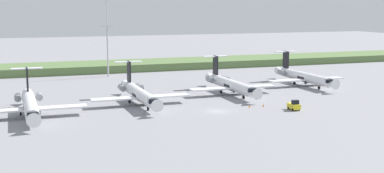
{
  "coord_description": "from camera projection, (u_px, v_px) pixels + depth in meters",
  "views": [
    {
      "loc": [
        -42.13,
        -102.15,
        22.91
      ],
      "look_at": [
        0.0,
        16.45,
        3.0
      ],
      "focal_mm": 48.36,
      "sensor_mm": 36.0,
      "label": 1
    }
  ],
  "objects": [
    {
      "name": "ground_plane",
      "position": [
        175.0,
        90.0,
        140.5
      ],
      "size": [
        500.0,
        500.0,
        0.0
      ],
      "primitive_type": "plane",
      "color": "gray"
    },
    {
      "name": "grass_berm",
      "position": [
        134.0,
        65.0,
        186.14
      ],
      "size": [
        320.0,
        20.0,
        2.65
      ],
      "primitive_type": "cube",
      "color": "#597542",
      "rests_on": "ground"
    },
    {
      "name": "regional_jet_nearest",
      "position": [
        30.0,
        104.0,
        106.94
      ],
      "size": [
        22.81,
        31.0,
        9.0
      ],
      "color": "white",
      "rests_on": "ground"
    },
    {
      "name": "regional_jet_second",
      "position": [
        139.0,
        93.0,
        120.38
      ],
      "size": [
        22.81,
        31.0,
        9.0
      ],
      "color": "white",
      "rests_on": "ground"
    },
    {
      "name": "regional_jet_third",
      "position": [
        230.0,
        84.0,
        134.23
      ],
      "size": [
        22.81,
        31.0,
        9.0
      ],
      "color": "white",
      "rests_on": "ground"
    },
    {
      "name": "regional_jet_fourth",
      "position": [
        304.0,
        76.0,
        148.8
      ],
      "size": [
        22.81,
        31.0,
        9.0
      ],
      "color": "white",
      "rests_on": "ground"
    },
    {
      "name": "antenna_mast",
      "position": [
        108.0,
        45.0,
        165.53
      ],
      "size": [
        4.4,
        0.5,
        24.82
      ],
      "color": "#B2B2B7",
      "rests_on": "ground"
    },
    {
      "name": "baggage_tug",
      "position": [
        294.0,
        106.0,
        113.71
      ],
      "size": [
        1.72,
        3.2,
        2.3
      ],
      "color": "yellow",
      "rests_on": "ground"
    },
    {
      "name": "safety_cone_front_marker",
      "position": [
        250.0,
        106.0,
        116.81
      ],
      "size": [
        0.44,
        0.44,
        0.55
      ],
      "primitive_type": "cone",
      "color": "orange",
      "rests_on": "ground"
    },
    {
      "name": "safety_cone_mid_marker",
      "position": [
        263.0,
        105.0,
        117.81
      ],
      "size": [
        0.44,
        0.44,
        0.55
      ],
      "primitive_type": "cone",
      "color": "orange",
      "rests_on": "ground"
    }
  ]
}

